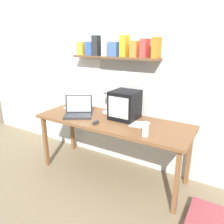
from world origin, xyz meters
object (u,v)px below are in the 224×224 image
juice_glass (145,130)px  open_notebook (140,124)px  corner_desk (112,125)px  computer_mouse (96,122)px  laptop (78,110)px  printed_handout (75,108)px  crt_monitor (125,105)px  desk_lamp (106,95)px

juice_glass → open_notebook: (-0.17, 0.25, -0.06)m
corner_desk → computer_mouse: 0.23m
laptop → printed_handout: 0.30m
corner_desk → juice_glass: juice_glass is taller
printed_handout → open_notebook: (1.02, -0.10, 0.00)m
corner_desk → open_notebook: bearing=5.0°
computer_mouse → printed_handout: (-0.57, 0.33, -0.01)m
juice_glass → computer_mouse: size_ratio=1.36×
crt_monitor → printed_handout: bearing=-179.4°
desk_lamp → printed_handout: 0.55m
crt_monitor → open_notebook: crt_monitor is taller
corner_desk → desk_lamp: desk_lamp is taller
desk_lamp → juice_glass: (0.69, -0.39, -0.18)m
corner_desk → open_notebook: (0.34, 0.03, 0.06)m
crt_monitor → juice_glass: (0.41, -0.35, -0.10)m
juice_glass → corner_desk: bearing=156.6°
juice_glass → computer_mouse: juice_glass is taller
laptop → desk_lamp: desk_lamp is taller
laptop → desk_lamp: (0.27, 0.23, 0.18)m
crt_monitor → printed_handout: size_ratio=1.08×
corner_desk → printed_handout: printed_handout is taller
desk_lamp → open_notebook: (0.52, -0.14, -0.24)m
printed_handout → juice_glass: bearing=-16.6°
crt_monitor → open_notebook: size_ratio=1.48×
computer_mouse → open_notebook: bearing=27.0°
corner_desk → desk_lamp: size_ratio=5.19×
crt_monitor → laptop: crt_monitor is taller
computer_mouse → printed_handout: computer_mouse is taller
desk_lamp → open_notebook: 0.59m
laptop → computer_mouse: 0.38m
crt_monitor → printed_handout: crt_monitor is taller
juice_glass → printed_handout: bearing=163.4°
juice_glass → computer_mouse: bearing=177.7°
juice_glass → computer_mouse: (-0.61, 0.02, -0.05)m
corner_desk → juice_glass: (0.51, -0.22, 0.13)m
desk_lamp → computer_mouse: (0.08, -0.37, -0.22)m
crt_monitor → computer_mouse: size_ratio=3.17×
computer_mouse → printed_handout: size_ratio=0.34×
crt_monitor → desk_lamp: 0.30m
printed_handout → open_notebook: size_ratio=1.36×
desk_lamp → open_notebook: desk_lamp is taller
printed_handout → computer_mouse: bearing=-29.8°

